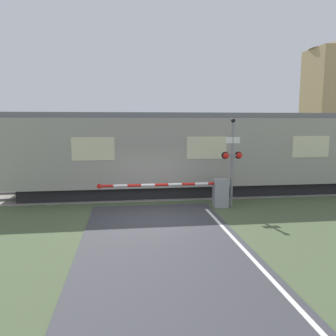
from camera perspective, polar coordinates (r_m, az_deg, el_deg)
name	(u,v)px	position (r m, az deg, el deg)	size (l,w,h in m)	color
ground_plane	(155,219)	(12.25, -2.23, -8.83)	(80.00, 80.00, 0.00)	#475638
track_bed	(148,194)	(16.34, -3.58, -4.46)	(36.00, 3.20, 0.13)	gray
train	(199,153)	(16.40, 5.42, 2.67)	(18.24, 3.11, 3.97)	black
crossing_barrier	(211,192)	(13.81, 7.55, -4.09)	(5.39, 0.44, 1.20)	gray
signal_post	(232,157)	(13.81, 11.13, 1.84)	(0.87, 0.26, 3.70)	gray
distant_building	(330,97)	(42.95, 26.32, 10.95)	(5.27, 5.27, 12.59)	tan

